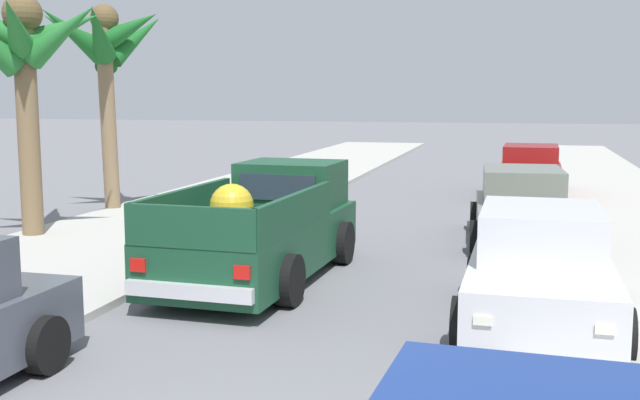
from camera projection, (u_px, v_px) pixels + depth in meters
The scene contains 10 objects.
sidewalk_left at pixel (166, 223), 17.81m from camera, with size 4.74×60.00×0.12m, color #B2AFA8.
sidewalk_right at pixel (633, 244), 15.31m from camera, with size 4.74×60.00×0.12m, color #B2AFA8.
curb_left at pixel (205, 225), 17.57m from camera, with size 0.16×60.00×0.10m, color silver.
curb_right at pixel (581, 242), 15.55m from camera, with size 0.16×60.00×0.10m, color silver.
pickup_truck at pixel (265, 230), 12.72m from camera, with size 2.37×5.28×1.80m.
car_right_near at pixel (530, 173), 22.60m from camera, with size 2.10×4.29×1.54m.
car_left_mid at pixel (540, 271), 10.10m from camera, with size 2.05×4.27×1.54m.
car_left_far at pixel (521, 208), 15.63m from camera, with size 2.21×4.34×1.54m.
palm_tree_left_fore at pixel (24, 47), 15.54m from camera, with size 3.41×3.69×5.00m.
palm_tree_right_mid at pixel (103, 47), 19.18m from camera, with size 3.24×3.76×5.22m.
Camera 1 is at (2.79, -4.13, 3.00)m, focal length 43.33 mm.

